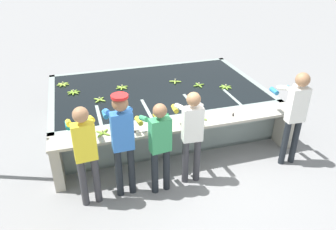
{
  "coord_description": "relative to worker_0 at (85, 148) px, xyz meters",
  "views": [
    {
      "loc": [
        -1.66,
        -4.42,
        3.62
      ],
      "look_at": [
        0.0,
        1.03,
        0.58
      ],
      "focal_mm": 35.0,
      "sensor_mm": 36.0,
      "label": 1
    }
  ],
  "objects": [
    {
      "name": "work_ledge",
      "position": [
        1.66,
        0.55,
        -0.41
      ],
      "size": [
        4.46,
        0.45,
        0.82
      ],
      "color": "#A8A393",
      "rests_on": "ground"
    },
    {
      "name": "banana_bunch_floating_6",
      "position": [
        3.08,
        1.76,
        -0.16
      ],
      "size": [
        0.28,
        0.28,
        0.08
      ],
      "color": "#75A333",
      "rests_on": "wash_tank"
    },
    {
      "name": "worker_3",
      "position": [
        1.66,
        0.05,
        -0.02
      ],
      "size": [
        0.44,
        0.72,
        1.64
      ],
      "color": "#38383D",
      "rests_on": "ground"
    },
    {
      "name": "banana_bunch_floating_0",
      "position": [
        0.41,
        1.9,
        -0.16
      ],
      "size": [
        0.23,
        0.23,
        0.08
      ],
      "color": "#93BC3D",
      "rests_on": "wash_tank"
    },
    {
      "name": "worker_1",
      "position": [
        0.55,
        0.05,
        0.07
      ],
      "size": [
        0.42,
        0.73,
        1.75
      ],
      "color": "#1E2328",
      "rests_on": "ground"
    },
    {
      "name": "banana_bunch_floating_4",
      "position": [
        -0.27,
        2.93,
        -0.16
      ],
      "size": [
        0.28,
        0.28,
        0.08
      ],
      "color": "#9EC642",
      "rests_on": "wash_tank"
    },
    {
      "name": "banana_bunch_floating_3",
      "position": [
        2.14,
        2.37,
        -0.16
      ],
      "size": [
        0.27,
        0.27,
        0.08
      ],
      "color": "#9EC642",
      "rests_on": "wash_tank"
    },
    {
      "name": "knife_0",
      "position": [
        2.69,
        0.63,
        -0.16
      ],
      "size": [
        0.2,
        0.32,
        0.02
      ],
      "color": "silver",
      "rests_on": "work_ledge"
    },
    {
      "name": "wash_tank",
      "position": [
        1.66,
        2.19,
        -0.59
      ],
      "size": [
        4.46,
        2.85,
        0.82
      ],
      "color": "gray",
      "rests_on": "ground"
    },
    {
      "name": "worker_0",
      "position": [
        0.0,
        0.0,
        0.0
      ],
      "size": [
        0.44,
        0.73,
        1.66
      ],
      "color": "#38383D",
      "rests_on": "ground"
    },
    {
      "name": "banana_bunch_floating_5",
      "position": [
        2.56,
        2.02,
        -0.16
      ],
      "size": [
        0.28,
        0.28,
        0.08
      ],
      "color": "#75A333",
      "rests_on": "wash_tank"
    },
    {
      "name": "knife_1",
      "position": [
        0.86,
        0.49,
        -0.16
      ],
      "size": [
        0.35,
        0.07,
        0.02
      ],
      "color": "silver",
      "rests_on": "work_ledge"
    },
    {
      "name": "banana_bunch_ledge_1",
      "position": [
        2.02,
        0.6,
        -0.15
      ],
      "size": [
        0.24,
        0.24,
        0.08
      ],
      "color": "#75A333",
      "rests_on": "work_ledge"
    },
    {
      "name": "ground_plane",
      "position": [
        1.66,
        0.33,
        -1.0
      ],
      "size": [
        80.0,
        80.0,
        0.0
      ],
      "primitive_type": "plane",
      "color": "gray",
      "rests_on": "ground"
    },
    {
      "name": "banana_bunch_ledge_0",
      "position": [
        0.31,
        0.6,
        -0.15
      ],
      "size": [
        0.23,
        0.23,
        0.08
      ],
      "color": "#7FAD33",
      "rests_on": "work_ledge"
    },
    {
      "name": "banana_bunch_floating_1",
      "position": [
        -0.07,
        2.42,
        -0.16
      ],
      "size": [
        0.28,
        0.28,
        0.08
      ],
      "color": "#7FAD33",
      "rests_on": "wash_tank"
    },
    {
      "name": "banana_bunch_floating_2",
      "position": [
        0.94,
        2.38,
        -0.16
      ],
      "size": [
        0.28,
        0.28,
        0.08
      ],
      "color": "#8CB738",
      "rests_on": "wash_tank"
    },
    {
      "name": "worker_4",
      "position": [
        3.52,
        0.02,
        0.07
      ],
      "size": [
        0.43,
        0.73,
        1.75
      ],
      "color": "#1E2328",
      "rests_on": "ground"
    },
    {
      "name": "worker_2",
      "position": [
        1.1,
        -0.03,
        -0.07
      ],
      "size": [
        0.46,
        0.73,
        1.57
      ],
      "color": "#1E2328",
      "rests_on": "ground"
    }
  ]
}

